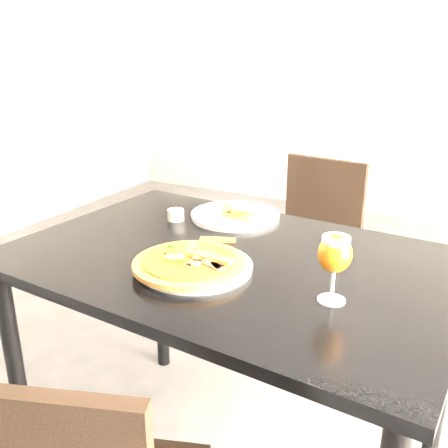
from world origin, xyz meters
The scene contains 9 objects.
dining_table centered at (-0.08, 0.13, 0.66)m, with size 1.25×0.88×0.75m.
chair_far centered at (-0.13, 0.98, 0.46)m, with size 0.43×0.43×0.83m.
plate_main centered at (-0.12, 0.01, 0.76)m, with size 0.29×0.29×0.02m, color white.
pizza centered at (-0.13, 0.00, 0.78)m, with size 0.29×0.29×0.03m.
plate_second centered at (-0.22, 0.42, 0.76)m, with size 0.29×0.29×0.02m, color white.
crust_scraps centered at (-0.21, 0.41, 0.77)m, with size 0.15×0.13×0.01m.
loose_crust centered at (-0.17, 0.21, 0.75)m, with size 0.11×0.02×0.01m, color olive.
sauce_cup centered at (-0.38, 0.31, 0.77)m, with size 0.05×0.05×0.04m.
beer_glass centered at (0.23, 0.01, 0.86)m, with size 0.08×0.08×0.16m.
Camera 1 is at (0.49, -0.98, 1.29)m, focal length 40.00 mm.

